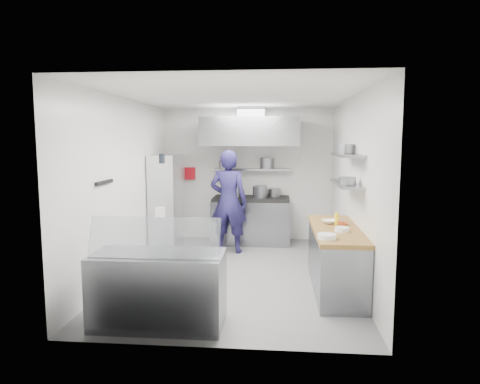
# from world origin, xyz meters

# --- Properties ---
(floor) EXTENTS (5.00, 5.00, 0.00)m
(floor) POSITION_xyz_m (0.00, 0.00, 0.00)
(floor) COLOR #5D5D5F
(floor) RESTS_ON ground
(ceiling) EXTENTS (5.00, 5.00, 0.00)m
(ceiling) POSITION_xyz_m (0.00, 0.00, 2.80)
(ceiling) COLOR silver
(ceiling) RESTS_ON wall_back
(wall_back) EXTENTS (3.60, 2.80, 0.02)m
(wall_back) POSITION_xyz_m (0.00, 2.50, 1.40)
(wall_back) COLOR white
(wall_back) RESTS_ON floor
(wall_front) EXTENTS (3.60, 2.80, 0.02)m
(wall_front) POSITION_xyz_m (0.00, -2.50, 1.40)
(wall_front) COLOR white
(wall_front) RESTS_ON floor
(wall_left) EXTENTS (2.80, 5.00, 0.02)m
(wall_left) POSITION_xyz_m (-1.80, 0.00, 1.40)
(wall_left) COLOR white
(wall_left) RESTS_ON floor
(wall_right) EXTENTS (2.80, 5.00, 0.02)m
(wall_right) POSITION_xyz_m (1.80, 0.00, 1.40)
(wall_right) COLOR white
(wall_right) RESTS_ON floor
(gas_range) EXTENTS (1.60, 0.80, 0.90)m
(gas_range) POSITION_xyz_m (0.10, 2.10, 0.45)
(gas_range) COLOR gray
(gas_range) RESTS_ON floor
(cooktop) EXTENTS (1.57, 0.78, 0.06)m
(cooktop) POSITION_xyz_m (0.10, 2.10, 0.93)
(cooktop) COLOR black
(cooktop) RESTS_ON gas_range
(stock_pot_left) EXTENTS (0.31, 0.31, 0.20)m
(stock_pot_left) POSITION_xyz_m (-0.26, 2.06, 1.06)
(stock_pot_left) COLOR slate
(stock_pot_left) RESTS_ON cooktop
(stock_pot_mid) EXTENTS (0.30, 0.30, 0.24)m
(stock_pot_mid) POSITION_xyz_m (0.28, 2.07, 1.08)
(stock_pot_mid) COLOR slate
(stock_pot_mid) RESTS_ON cooktop
(stock_pot_right) EXTENTS (0.28, 0.28, 0.16)m
(stock_pot_right) POSITION_xyz_m (0.57, 2.30, 1.04)
(stock_pot_right) COLOR slate
(stock_pot_right) RESTS_ON cooktop
(over_range_shelf) EXTENTS (1.60, 0.30, 0.04)m
(over_range_shelf) POSITION_xyz_m (0.10, 2.34, 1.52)
(over_range_shelf) COLOR gray
(over_range_shelf) RESTS_ON wall_back
(shelf_pot_a) EXTENTS (0.28, 0.28, 0.18)m
(shelf_pot_a) POSITION_xyz_m (-0.43, 2.12, 1.63)
(shelf_pot_a) COLOR slate
(shelf_pot_a) RESTS_ON over_range_shelf
(shelf_pot_b) EXTENTS (0.30, 0.30, 0.22)m
(shelf_pot_b) POSITION_xyz_m (0.41, 2.44, 1.65)
(shelf_pot_b) COLOR slate
(shelf_pot_b) RESTS_ON over_range_shelf
(extractor_hood) EXTENTS (1.90, 1.15, 0.55)m
(extractor_hood) POSITION_xyz_m (0.10, 1.93, 2.30)
(extractor_hood) COLOR gray
(extractor_hood) RESTS_ON wall_back
(hood_duct) EXTENTS (0.55, 0.55, 0.24)m
(hood_duct) POSITION_xyz_m (0.10, 2.15, 2.68)
(hood_duct) COLOR slate
(hood_duct) RESTS_ON extractor_hood
(red_firebox) EXTENTS (0.22, 0.10, 0.26)m
(red_firebox) POSITION_xyz_m (-1.25, 2.44, 1.42)
(red_firebox) COLOR red
(red_firebox) RESTS_ON wall_back
(chef) EXTENTS (0.77, 0.55, 1.96)m
(chef) POSITION_xyz_m (-0.28, 1.32, 0.98)
(chef) COLOR #1A1642
(chef) RESTS_ON floor
(wire_rack) EXTENTS (0.50, 0.90, 1.85)m
(wire_rack) POSITION_xyz_m (-1.53, 1.49, 0.93)
(wire_rack) COLOR silver
(wire_rack) RESTS_ON floor
(rack_bin_a) EXTENTS (0.16, 0.20, 0.18)m
(rack_bin_a) POSITION_xyz_m (-1.53, 1.06, 0.80)
(rack_bin_a) COLOR white
(rack_bin_a) RESTS_ON wire_rack
(rack_bin_b) EXTENTS (0.14, 0.18, 0.16)m
(rack_bin_b) POSITION_xyz_m (-1.53, 1.33, 1.30)
(rack_bin_b) COLOR yellow
(rack_bin_b) RESTS_ON wire_rack
(rack_jar) EXTENTS (0.10, 0.10, 0.18)m
(rack_jar) POSITION_xyz_m (-1.48, 1.03, 1.80)
(rack_jar) COLOR black
(rack_jar) RESTS_ON wire_rack
(knife_strip) EXTENTS (0.04, 0.55, 0.05)m
(knife_strip) POSITION_xyz_m (-1.78, -0.90, 1.55)
(knife_strip) COLOR black
(knife_strip) RESTS_ON wall_left
(prep_counter_base) EXTENTS (0.62, 2.00, 0.84)m
(prep_counter_base) POSITION_xyz_m (1.48, -0.60, 0.42)
(prep_counter_base) COLOR gray
(prep_counter_base) RESTS_ON floor
(prep_counter_top) EXTENTS (0.65, 2.04, 0.06)m
(prep_counter_top) POSITION_xyz_m (1.48, -0.60, 0.87)
(prep_counter_top) COLOR olive
(prep_counter_top) RESTS_ON prep_counter_base
(plate_stack_a) EXTENTS (0.24, 0.24, 0.06)m
(plate_stack_a) POSITION_xyz_m (1.27, -1.30, 0.93)
(plate_stack_a) COLOR white
(plate_stack_a) RESTS_ON prep_counter_top
(plate_stack_b) EXTENTS (0.19, 0.19, 0.06)m
(plate_stack_b) POSITION_xyz_m (1.52, -0.85, 0.93)
(plate_stack_b) COLOR white
(plate_stack_b) RESTS_ON prep_counter_top
(copper_pan) EXTENTS (0.16, 0.16, 0.06)m
(copper_pan) POSITION_xyz_m (1.60, -0.37, 0.93)
(copper_pan) COLOR #D2633B
(copper_pan) RESTS_ON prep_counter_top
(squeeze_bottle) EXTENTS (0.06, 0.06, 0.18)m
(squeeze_bottle) POSITION_xyz_m (1.51, -0.38, 0.99)
(squeeze_bottle) COLOR yellow
(squeeze_bottle) RESTS_ON prep_counter_top
(mixing_bowl) EXTENTS (0.28, 0.28, 0.06)m
(mixing_bowl) POSITION_xyz_m (1.42, -0.29, 0.93)
(mixing_bowl) COLOR white
(mixing_bowl) RESTS_ON prep_counter_top
(wall_shelf_lower) EXTENTS (0.30, 1.30, 0.04)m
(wall_shelf_lower) POSITION_xyz_m (1.64, -0.30, 1.50)
(wall_shelf_lower) COLOR gray
(wall_shelf_lower) RESTS_ON wall_right
(wall_shelf_upper) EXTENTS (0.30, 1.30, 0.04)m
(wall_shelf_upper) POSITION_xyz_m (1.64, -0.30, 1.92)
(wall_shelf_upper) COLOR gray
(wall_shelf_upper) RESTS_ON wall_right
(shelf_pot_c) EXTENTS (0.24, 0.24, 0.10)m
(shelf_pot_c) POSITION_xyz_m (1.62, -0.57, 1.57)
(shelf_pot_c) COLOR slate
(shelf_pot_c) RESTS_ON wall_shelf_lower
(shelf_pot_d) EXTENTS (0.25, 0.25, 0.14)m
(shelf_pot_d) POSITION_xyz_m (1.66, -0.05, 2.01)
(shelf_pot_d) COLOR slate
(shelf_pot_d) RESTS_ON wall_shelf_upper
(display_case) EXTENTS (1.50, 0.70, 0.85)m
(display_case) POSITION_xyz_m (-0.71, -2.00, 0.42)
(display_case) COLOR gray
(display_case) RESTS_ON floor
(display_glass) EXTENTS (1.47, 0.19, 0.42)m
(display_glass) POSITION_xyz_m (-0.71, -2.12, 1.07)
(display_glass) COLOR silver
(display_glass) RESTS_ON display_case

